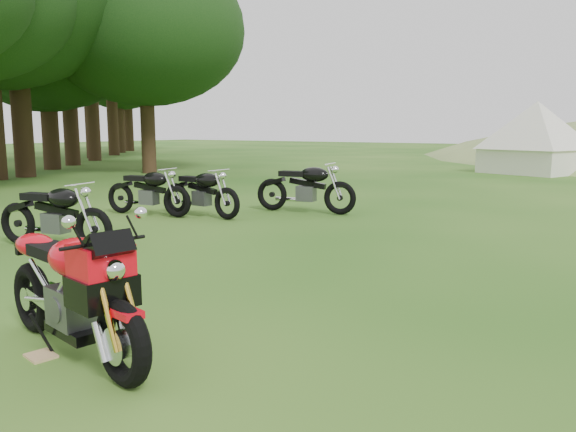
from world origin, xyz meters
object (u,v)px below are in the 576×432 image
Objects in this scene: vintage_moto_a at (54,213)px; vintage_moto_d at (305,186)px; tent_left at (535,138)px; sport_motorcycle at (70,280)px; vintage_moto_c at (201,191)px; vintage_moto_b at (148,190)px; plywood_board at (41,356)px.

vintage_moto_d reaches higher than vintage_moto_a.
vintage_moto_d is at bearing -78.25° from tent_left.
tent_left is (3.04, 19.08, 0.84)m from vintage_moto_a.
vintage_moto_a is (-3.72, 2.31, -0.08)m from sport_motorcycle.
sport_motorcycle is at bearing -81.46° from vintage_moto_d.
vintage_moto_d is 0.68× the size of tent_left.
vintage_moto_c is at bearing 134.63° from sport_motorcycle.
vintage_moto_b is at bearing 100.16° from vintage_moto_a.
vintage_moto_a is at bearing -113.55° from vintage_moto_d.
vintage_moto_b is (-4.97, 5.26, -0.09)m from sport_motorcycle.
sport_motorcycle is at bearing 43.20° from plywood_board.
vintage_moto_a is 19.34m from tent_left.
plywood_board is at bearing -83.14° from vintage_moto_d.
tent_left is (-0.67, 21.38, 0.76)m from sport_motorcycle.
vintage_moto_c is (0.98, 0.51, -0.00)m from vintage_moto_b.
tent_left is at bearing 68.01° from vintage_moto_a.
plywood_board is at bearing -58.25° from vintage_moto_b.
plywood_board is 0.11× the size of vintage_moto_d.
sport_motorcycle is 7.01m from vintage_moto_c.
vintage_moto_d is at bearing 50.05° from vintage_moto_c.
plywood_board is 21.61m from tent_left.
vintage_moto_d is at bearing 118.86° from sport_motorcycle.
sport_motorcycle is at bearing -56.24° from vintage_moto_b.
sport_motorcycle is 4.38m from vintage_moto_a.
vintage_moto_a is at bearing -76.56° from vintage_moto_b.
vintage_moto_b is at bearing -85.63° from tent_left.
sport_motorcycle is at bearing -68.90° from tent_left.
vintage_moto_a reaches higher than plywood_board.
vintage_moto_a is 5.21m from vintage_moto_d.
vintage_moto_c is 15.99m from tent_left.
vintage_moto_b is at bearing -149.43° from vintage_moto_d.
vintage_moto_b is at bearing 143.34° from sport_motorcycle.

